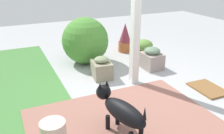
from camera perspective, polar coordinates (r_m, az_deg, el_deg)
name	(u,v)px	position (r m, az deg, el deg)	size (l,w,h in m)	color
ground_plane	(134,91)	(4.03, 5.21, -5.69)	(12.00, 12.00, 0.00)	#A7A8AA
brick_path	(125,124)	(3.24, 3.13, -13.13)	(1.80, 2.40, 0.02)	#966255
porch_pillar	(136,13)	(3.97, 5.61, 12.40)	(0.12, 0.12, 2.42)	white
stone_planter_nearest	(152,59)	(4.90, 9.26, 1.96)	(0.43, 0.36, 0.44)	gray
stone_planter_mid	(102,68)	(4.44, -2.45, -0.27)	(0.46, 0.37, 0.40)	gray
round_shrub	(85,41)	(5.09, -6.26, 6.13)	(0.96, 0.96, 0.96)	#488633
terracotta_pot_broad	(144,47)	(5.35, 7.37, 4.58)	(0.39, 0.39, 0.45)	#B5663B
terracotta_pot_spiky	(125,38)	(5.82, 3.05, 6.72)	(0.31, 0.31, 0.68)	#A7562E
dog	(121,110)	(2.91, 2.06, -9.95)	(0.83, 0.38, 0.57)	black
doormat	(208,89)	(4.37, 21.51, -4.73)	(0.60, 0.43, 0.03)	brown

